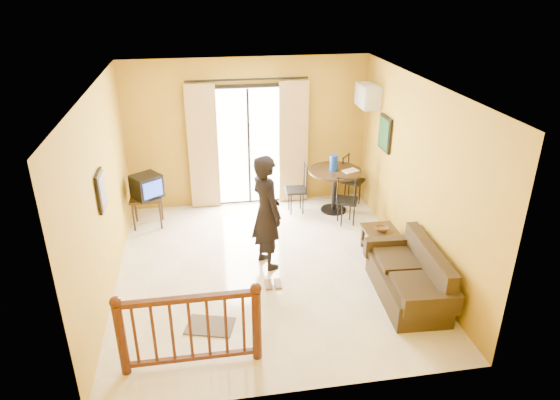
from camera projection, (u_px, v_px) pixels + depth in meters
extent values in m
plane|color=beige|center=(268.00, 268.00, 7.67)|extent=(5.00, 5.00, 0.00)
plane|color=white|center=(266.00, 86.00, 6.50)|extent=(5.00, 5.00, 0.00)
plane|color=#B78C23|center=(248.00, 133.00, 9.33)|extent=(4.50, 0.00, 4.50)
plane|color=#B78C23|center=(303.00, 283.00, 4.84)|extent=(4.50, 0.00, 4.50)
plane|color=#B78C23|center=(103.00, 195.00, 6.75)|extent=(0.00, 5.00, 5.00)
plane|color=#B78C23|center=(416.00, 175.00, 7.42)|extent=(0.00, 5.00, 5.00)
cube|color=black|center=(248.00, 146.00, 9.42)|extent=(1.34, 0.03, 2.34)
cube|color=white|center=(249.00, 147.00, 9.38)|extent=(1.20, 0.04, 2.20)
cube|color=black|center=(249.00, 147.00, 9.37)|extent=(0.04, 0.02, 2.20)
cube|color=beige|center=(203.00, 148.00, 9.19)|extent=(0.55, 0.08, 2.35)
cube|color=beige|center=(294.00, 143.00, 9.45)|extent=(0.55, 0.08, 2.35)
cylinder|color=black|center=(247.00, 79.00, 8.81)|extent=(2.20, 0.04, 0.04)
cube|color=black|center=(146.00, 198.00, 8.76)|extent=(0.55, 0.46, 0.04)
cylinder|color=black|center=(134.00, 217.00, 8.67)|extent=(0.04, 0.04, 0.53)
cylinder|color=black|center=(161.00, 215.00, 8.74)|extent=(0.04, 0.04, 0.53)
cylinder|color=black|center=(136.00, 208.00, 9.00)|extent=(0.04, 0.04, 0.53)
cylinder|color=black|center=(162.00, 206.00, 9.07)|extent=(0.04, 0.04, 0.53)
cube|color=black|center=(147.00, 186.00, 8.67)|extent=(0.61, 0.59, 0.41)
cube|color=blue|center=(153.00, 189.00, 8.54)|extent=(0.31, 0.22, 0.29)
cube|color=black|center=(101.00, 191.00, 6.51)|extent=(0.04, 0.42, 0.52)
cube|color=#564F4A|center=(103.00, 191.00, 6.51)|extent=(0.01, 0.34, 0.44)
cylinder|color=black|center=(335.00, 171.00, 9.20)|extent=(0.99, 0.99, 0.04)
cylinder|color=black|center=(334.00, 191.00, 9.37)|extent=(0.08, 0.08, 0.80)
cylinder|color=black|center=(333.00, 210.00, 9.53)|extent=(0.48, 0.48, 0.03)
cylinder|color=#1236AA|center=(334.00, 163.00, 9.13)|extent=(0.16, 0.16, 0.29)
cube|color=white|center=(350.00, 171.00, 9.14)|extent=(0.33, 0.27, 0.02)
cube|color=silver|center=(368.00, 96.00, 8.84)|extent=(0.30, 0.60, 0.40)
cube|color=gray|center=(360.00, 96.00, 8.81)|extent=(0.02, 0.56, 0.36)
cube|color=black|center=(385.00, 133.00, 8.48)|extent=(0.04, 0.50, 0.60)
cube|color=black|center=(384.00, 133.00, 8.47)|extent=(0.01, 0.42, 0.52)
cube|color=black|center=(385.00, 236.00, 7.78)|extent=(0.52, 0.94, 0.04)
cube|color=black|center=(383.00, 251.00, 7.89)|extent=(0.48, 0.90, 0.03)
cube|color=black|center=(380.00, 262.00, 7.46)|extent=(0.05, 0.05, 0.40)
cube|color=black|center=(407.00, 260.00, 7.52)|extent=(0.05, 0.05, 0.40)
cube|color=black|center=(363.00, 236.00, 8.20)|extent=(0.05, 0.05, 0.40)
cube|color=black|center=(387.00, 234.00, 8.26)|extent=(0.05, 0.05, 0.40)
imported|color=brown|center=(382.00, 229.00, 7.90)|extent=(0.25, 0.25, 0.06)
cube|color=#312513|center=(407.00, 286.00, 6.92)|extent=(0.84, 1.54, 0.38)
cube|color=#312513|center=(429.00, 263.00, 6.82)|extent=(0.25, 1.51, 0.52)
cube|color=#312513|center=(432.00, 305.00, 6.17)|extent=(0.76, 0.19, 0.28)
cube|color=#312513|center=(389.00, 246.00, 7.49)|extent=(0.76, 0.19, 0.28)
cube|color=#312513|center=(415.00, 286.00, 6.53)|extent=(0.55, 0.64, 0.09)
cube|color=#312513|center=(396.00, 260.00, 7.12)|extent=(0.55, 0.64, 0.09)
imported|color=black|center=(266.00, 212.00, 7.42)|extent=(0.64, 0.76, 1.79)
cylinder|color=#471E0F|center=(122.00, 340.00, 5.49)|extent=(0.11, 0.11, 0.92)
cylinder|color=#471E0F|center=(257.00, 326.00, 5.71)|extent=(0.11, 0.11, 0.92)
sphere|color=#471E0F|center=(115.00, 302.00, 5.27)|extent=(0.13, 0.13, 0.13)
sphere|color=#471E0F|center=(256.00, 289.00, 5.50)|extent=(0.13, 0.13, 0.13)
cube|color=#471E0F|center=(187.00, 299.00, 5.41)|extent=(1.55, 0.08, 0.06)
cube|color=#471E0F|center=(193.00, 358.00, 5.75)|extent=(1.55, 0.06, 0.05)
cube|color=#534943|center=(210.00, 326.00, 6.41)|extent=(0.69, 0.56, 0.02)
cube|color=brown|center=(268.00, 285.00, 7.24)|extent=(0.11, 0.25, 0.03)
cube|color=brown|center=(278.00, 284.00, 7.26)|extent=(0.11, 0.25, 0.03)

